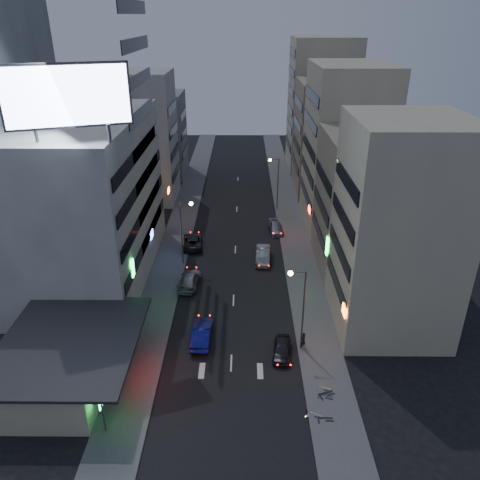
{
  "coord_description": "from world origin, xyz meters",
  "views": [
    {
      "loc": [
        1.01,
        -28.14,
        27.49
      ],
      "look_at": [
        0.67,
        17.66,
        5.39
      ],
      "focal_mm": 35.0,
      "sensor_mm": 36.0,
      "label": 1
    }
  ],
  "objects_px": {
    "scooter_black_a": "(333,412)",
    "scooter_silver_b": "(332,384)",
    "parked_car_right_near": "(282,349)",
    "road_car_silver": "(189,279)",
    "parked_car_right_mid": "(263,255)",
    "road_car_blue": "(202,333)",
    "parked_car_left": "(193,241)",
    "scooter_black_b": "(332,385)",
    "parked_car_right_far": "(276,228)",
    "scooter_blue": "(334,392)",
    "person": "(303,340)",
    "scooter_silver_a": "(323,411)"
  },
  "relations": [
    {
      "from": "scooter_black_b",
      "to": "parked_car_right_mid",
      "type": "bearing_deg",
      "value": -9.19
    },
    {
      "from": "parked_car_right_near",
      "to": "parked_car_left",
      "type": "bearing_deg",
      "value": 122.37
    },
    {
      "from": "scooter_black_b",
      "to": "scooter_silver_b",
      "type": "relative_size",
      "value": 1.15
    },
    {
      "from": "road_car_blue",
      "to": "scooter_blue",
      "type": "distance_m",
      "value": 13.15
    },
    {
      "from": "road_car_silver",
      "to": "scooter_blue",
      "type": "distance_m",
      "value": 21.6
    },
    {
      "from": "parked_car_left",
      "to": "scooter_blue",
      "type": "bearing_deg",
      "value": 111.95
    },
    {
      "from": "parked_car_right_mid",
      "to": "person",
      "type": "distance_m",
      "value": 17.13
    },
    {
      "from": "scooter_black_b",
      "to": "scooter_silver_b",
      "type": "xyz_separation_m",
      "value": [
        0.03,
        0.17,
        -0.08
      ]
    },
    {
      "from": "scooter_black_b",
      "to": "scooter_silver_b",
      "type": "bearing_deg",
      "value": -29.93
    },
    {
      "from": "road_car_silver",
      "to": "person",
      "type": "height_order",
      "value": "person"
    },
    {
      "from": "parked_car_right_near",
      "to": "parked_car_left",
      "type": "relative_size",
      "value": 0.72
    },
    {
      "from": "parked_car_right_mid",
      "to": "scooter_silver_a",
      "type": "distance_m",
      "value": 25.19
    },
    {
      "from": "parked_car_right_mid",
      "to": "scooter_blue",
      "type": "bearing_deg",
      "value": -74.57
    },
    {
      "from": "person",
      "to": "scooter_silver_a",
      "type": "relative_size",
      "value": 0.97
    },
    {
      "from": "road_car_blue",
      "to": "scooter_silver_b",
      "type": "bearing_deg",
      "value": 151.8
    },
    {
      "from": "scooter_black_a",
      "to": "parked_car_right_mid",
      "type": "bearing_deg",
      "value": 12.3
    },
    {
      "from": "parked_car_left",
      "to": "road_car_blue",
      "type": "distance_m",
      "value": 19.95
    },
    {
      "from": "scooter_black_a",
      "to": "scooter_silver_b",
      "type": "bearing_deg",
      "value": -5.21
    },
    {
      "from": "road_car_silver",
      "to": "parked_car_right_mid",
      "type": "bearing_deg",
      "value": -140.05
    },
    {
      "from": "parked_car_right_far",
      "to": "road_car_blue",
      "type": "bearing_deg",
      "value": -114.92
    },
    {
      "from": "road_car_blue",
      "to": "road_car_silver",
      "type": "distance_m",
      "value": 10.16
    },
    {
      "from": "road_car_blue",
      "to": "person",
      "type": "bearing_deg",
      "value": 174.91
    },
    {
      "from": "parked_car_right_mid",
      "to": "parked_car_left",
      "type": "xyz_separation_m",
      "value": [
        -9.07,
        3.95,
        -0.06
      ]
    },
    {
      "from": "parked_car_right_near",
      "to": "scooter_silver_a",
      "type": "bearing_deg",
      "value": -62.46
    },
    {
      "from": "parked_car_right_far",
      "to": "scooter_blue",
      "type": "bearing_deg",
      "value": -91.06
    },
    {
      "from": "parked_car_right_mid",
      "to": "scooter_black_a",
      "type": "bearing_deg",
      "value": -76.47
    },
    {
      "from": "parked_car_left",
      "to": "road_car_blue",
      "type": "xyz_separation_m",
      "value": [
        2.81,
        -19.75,
        0.07
      ]
    },
    {
      "from": "parked_car_right_mid",
      "to": "road_car_blue",
      "type": "bearing_deg",
      "value": -107.94
    },
    {
      "from": "parked_car_right_near",
      "to": "scooter_black_a",
      "type": "height_order",
      "value": "parked_car_right_near"
    },
    {
      "from": "scooter_black_a",
      "to": "road_car_silver",
      "type": "bearing_deg",
      "value": 36.19
    },
    {
      "from": "road_car_silver",
      "to": "scooter_black_b",
      "type": "distance_m",
      "value": 21.02
    },
    {
      "from": "scooter_silver_a",
      "to": "scooter_black_b",
      "type": "height_order",
      "value": "scooter_black_b"
    },
    {
      "from": "parked_car_right_near",
      "to": "parked_car_right_far",
      "type": "distance_m",
      "value": 26.33
    },
    {
      "from": "scooter_black_b",
      "to": "person",
      "type": "bearing_deg",
      "value": -3.37
    },
    {
      "from": "road_car_blue",
      "to": "scooter_black_b",
      "type": "distance_m",
      "value": 12.75
    },
    {
      "from": "parked_car_right_far",
      "to": "scooter_black_b",
      "type": "bearing_deg",
      "value": -91.02
    },
    {
      "from": "road_car_blue",
      "to": "scooter_black_a",
      "type": "height_order",
      "value": "road_car_blue"
    },
    {
      "from": "parked_car_right_near",
      "to": "road_car_silver",
      "type": "bearing_deg",
      "value": 136.01
    },
    {
      "from": "parked_car_left",
      "to": "scooter_blue",
      "type": "height_order",
      "value": "parked_car_left"
    },
    {
      "from": "scooter_silver_b",
      "to": "scooter_blue",
      "type": "bearing_deg",
      "value": -160.52
    },
    {
      "from": "parked_car_right_far",
      "to": "scooter_blue",
      "type": "xyz_separation_m",
      "value": [
        2.64,
        -31.44,
        -0.01
      ]
    },
    {
      "from": "person",
      "to": "scooter_black_a",
      "type": "xyz_separation_m",
      "value": [
        1.35,
        -8.23,
        -0.27
      ]
    },
    {
      "from": "scooter_blue",
      "to": "scooter_black_a",
      "type": "bearing_deg",
      "value": -170.98
    },
    {
      "from": "person",
      "to": "parked_car_right_near",
      "type": "bearing_deg",
      "value": -14.56
    },
    {
      "from": "parked_car_left",
      "to": "parked_car_right_far",
      "type": "height_order",
      "value": "parked_car_left"
    },
    {
      "from": "person",
      "to": "scooter_black_b",
      "type": "relative_size",
      "value": 0.85
    },
    {
      "from": "parked_car_left",
      "to": "scooter_black_b",
      "type": "bearing_deg",
      "value": 112.51
    },
    {
      "from": "parked_car_right_near",
      "to": "scooter_blue",
      "type": "distance_m",
      "value": 6.35
    },
    {
      "from": "parked_car_right_near",
      "to": "scooter_silver_b",
      "type": "xyz_separation_m",
      "value": [
        3.73,
        -4.26,
        -0.04
      ]
    },
    {
      "from": "parked_car_right_mid",
      "to": "parked_car_right_far",
      "type": "relative_size",
      "value": 1.1
    }
  ]
}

